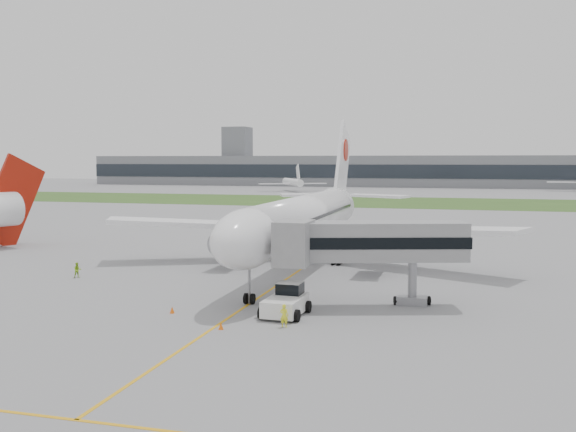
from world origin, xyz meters
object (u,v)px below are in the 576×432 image
(airliner, at_px, (306,217))
(ground_crew_near, at_px, (284,316))
(jet_bridge, at_px, (365,243))
(pushback_tug, at_px, (287,301))

(airliner, relative_size, ground_crew_near, 31.93)
(jet_bridge, bearing_deg, pushback_tug, -158.54)
(pushback_tug, distance_m, ground_crew_near, 3.74)
(pushback_tug, xyz_separation_m, jet_bridge, (5.46, 4.26, 4.23))
(pushback_tug, bearing_deg, ground_crew_near, -75.08)
(airliner, xyz_separation_m, ground_crew_near, (4.83, -26.31, -4.82))
(pushback_tug, bearing_deg, jet_bridge, 40.19)
(pushback_tug, height_order, jet_bridge, jet_bridge)
(airliner, xyz_separation_m, jet_bridge, (9.47, -18.41, -0.33))
(ground_crew_near, bearing_deg, airliner, -76.71)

